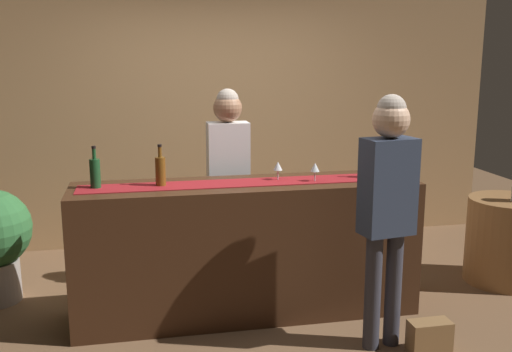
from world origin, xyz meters
TOP-DOWN VIEW (x-y plane):
  - ground_plane at (0.00, 0.00)m, footprint 10.00×10.00m
  - back_wall at (0.00, 1.90)m, footprint 6.00×0.12m
  - bar_counter at (0.00, 0.00)m, footprint 2.56×0.60m
  - counter_runner_cloth at (0.00, 0.00)m, footprint 2.43×0.28m
  - wine_bottle_amber at (-0.62, 0.02)m, footprint 0.07×0.07m
  - wine_bottle_clear at (1.02, -0.04)m, footprint 0.07×0.07m
  - wine_bottle_green at (-1.08, 0.04)m, footprint 0.07×0.07m
  - wine_glass_near_customer at (0.25, 0.05)m, footprint 0.07×0.07m
  - wine_glass_mid_counter at (0.50, -0.06)m, footprint 0.07×0.07m
  - bartender at (-0.05, 0.58)m, footprint 0.34×0.24m
  - customer_sipping at (0.80, -0.70)m, footprint 0.37×0.25m
  - round_side_table at (2.32, 0.18)m, footprint 0.68×0.68m
  - handbag at (1.07, -0.85)m, footprint 0.28×0.14m

SIDE VIEW (x-z plane):
  - ground_plane at x=0.00m, z-range 0.00..0.00m
  - handbag at x=1.07m, z-range 0.00..0.22m
  - round_side_table at x=2.32m, z-range 0.00..0.74m
  - bar_counter at x=0.00m, z-range 0.00..1.02m
  - counter_runner_cloth at x=0.00m, z-range 1.02..1.03m
  - bartender at x=-0.05m, z-range 0.20..1.88m
  - customer_sipping at x=0.80m, z-range 0.20..1.91m
  - wine_glass_near_customer at x=0.25m, z-range 1.06..1.20m
  - wine_glass_mid_counter at x=0.50m, z-range 1.06..1.20m
  - wine_bottle_amber at x=-0.62m, z-range 0.98..1.29m
  - wine_bottle_clear at x=1.02m, z-range 0.98..1.29m
  - wine_bottle_green at x=-1.08m, z-range 0.98..1.29m
  - back_wall at x=0.00m, z-range 0.00..2.90m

